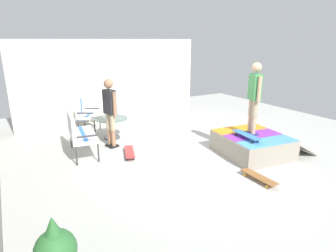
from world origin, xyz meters
TOP-DOWN VIEW (x-y plane):
  - ground_plane at (0.00, 0.00)m, footprint 12.00×12.00m
  - house_facade at (3.80, 0.49)m, footprint 0.23×6.00m
  - skate_ramp at (-0.65, -1.34)m, footprint 1.74×2.20m
  - patio_bench at (1.35, 2.24)m, footprint 1.31×0.70m
  - patio_chair_near_house at (3.08, 1.63)m, footprint 0.82×0.80m
  - patio_table at (2.15, 1.16)m, footprint 0.90×0.90m
  - person_watching at (1.50, 1.39)m, footprint 0.46×0.31m
  - person_skater at (-0.61, -1.29)m, footprint 0.46×0.32m
  - skateboard_by_bench at (0.74, 1.23)m, footprint 0.82×0.45m
  - skateboard_spare at (-1.71, -0.41)m, footprint 0.80×0.20m
  - skateboard_on_ramp at (-0.78, -0.96)m, footprint 0.82×0.28m

SIDE VIEW (x-z plane):
  - ground_plane at x=0.00m, z-range -0.10..0.00m
  - skateboard_by_bench at x=0.74m, z-range 0.03..0.14m
  - skateboard_spare at x=-1.71m, z-range 0.03..0.14m
  - skate_ramp at x=-0.65m, z-range 0.00..0.49m
  - patio_table at x=2.15m, z-range 0.12..0.69m
  - skateboard_on_ramp at x=-0.78m, z-range 0.52..0.62m
  - patio_chair_near_house at x=3.08m, z-range 0.10..1.12m
  - patio_bench at x=1.35m, z-range 0.11..1.13m
  - person_watching at x=1.50m, z-range 0.15..1.87m
  - house_facade at x=3.80m, z-range 0.00..2.63m
  - person_skater at x=-0.61m, z-range 0.62..2.28m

